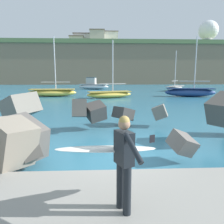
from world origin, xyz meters
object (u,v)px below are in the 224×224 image
boat_mid_left (52,92)px  radar_dome (208,32)px  boat_near_centre (175,88)px  station_building_west (97,39)px  mooring_buoy_inner (205,91)px  surfer_with_board (119,155)px  boat_near_right (93,85)px  station_building_central (77,43)px  boat_near_left (110,94)px  station_building_east (84,41)px  station_building_annex (108,40)px  boat_mid_centre (190,92)px

boat_mid_left → radar_dome: (47.55, 57.33, 18.54)m
boat_near_centre → station_building_west: (-14.60, 46.58, 15.63)m
mooring_buoy_inner → radar_dome: 61.12m
surfer_with_board → boat_near_right: size_ratio=0.32×
radar_dome → station_building_central: size_ratio=1.24×
boat_near_left → station_building_west: (-2.44, 58.57, 15.65)m
surfer_with_board → boat_near_left: 22.80m
surfer_with_board → mooring_buoy_inner: bearing=62.0°
station_building_central → station_building_east: 2.97m
radar_dome → station_building_annex: size_ratio=1.31×
radar_dome → station_building_annex: bearing=173.3°
boat_near_centre → boat_mid_centre: (-1.76, -10.90, 0.12)m
station_building_east → boat_mid_left: bearing=-89.6°
station_building_west → station_building_central: 8.39m
mooring_buoy_inner → station_building_annex: bearing=103.3°
station_building_west → boat_near_left: bearing=-87.6°
station_building_annex → boat_near_centre: bearing=-78.7°
surfer_with_board → mooring_buoy_inner: surfer_with_board is taller
station_building_central → boat_near_right: bearing=-80.4°
surfer_with_board → station_building_west: size_ratio=0.27×
surfer_with_board → radar_dome: 93.68m
boat_near_left → radar_dome: 74.28m
mooring_buoy_inner → station_building_west: bearing=109.0°
boat_near_right → surfer_with_board: bearing=-87.1°
station_building_central → station_building_annex: station_building_annex is taller
mooring_buoy_inner → radar_dome: size_ratio=0.04×
boat_near_right → station_building_central: (-7.55, 44.70, 14.49)m
surfer_with_board → radar_dome: (40.83, 82.41, 17.80)m
mooring_buoy_inner → station_building_west: 56.70m
boat_near_left → mooring_buoy_inner: size_ratio=15.43×
station_building_east → station_building_annex: size_ratio=1.01×
station_building_annex → boat_mid_centre: bearing=-82.2°
boat_mid_left → station_building_east: bearing=90.4°
boat_near_left → station_building_annex: 66.16m
station_building_central → station_building_east: (2.40, 1.61, 0.69)m
radar_dome → boat_mid_left: bearing=-129.7°
boat_near_left → boat_mid_left: size_ratio=0.90×
boat_near_centre → boat_mid_left: bearing=-153.6°
boat_near_left → station_building_east: bearing=97.0°
boat_near_right → boat_mid_centre: boat_mid_centre is taller
station_building_central → station_building_east: bearing=33.8°
boat_near_left → station_building_west: size_ratio=0.88×
boat_near_centre → radar_dome: radar_dome is taller
surfer_with_board → boat_near_centre: bearing=69.8°
mooring_buoy_inner → surfer_with_board: bearing=-118.0°
boat_mid_left → station_building_west: (4.92, 56.26, 15.58)m
boat_near_right → station_building_annex: (4.39, 47.21, 15.75)m
boat_near_centre → station_building_east: 57.14m
surfer_with_board → mooring_buoy_inner: (15.92, 29.88, -1.06)m
boat_mid_centre → mooring_buoy_inner: size_ratio=17.12×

